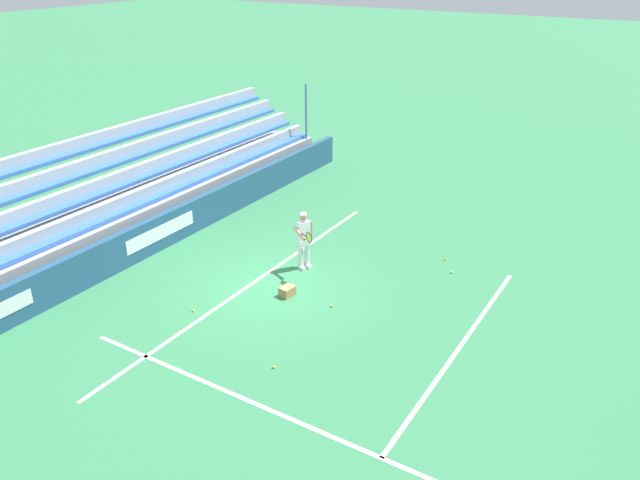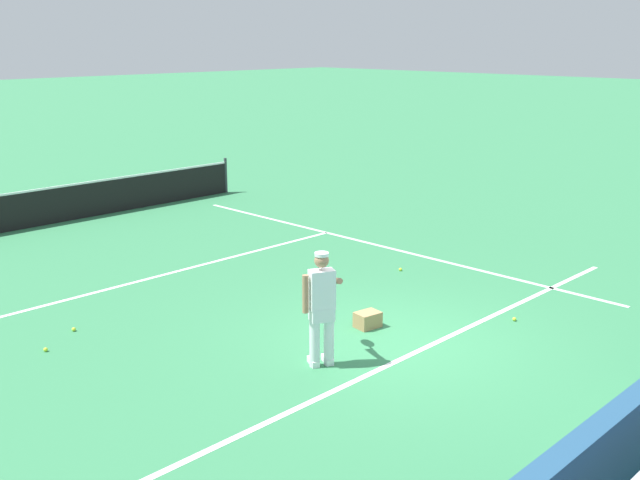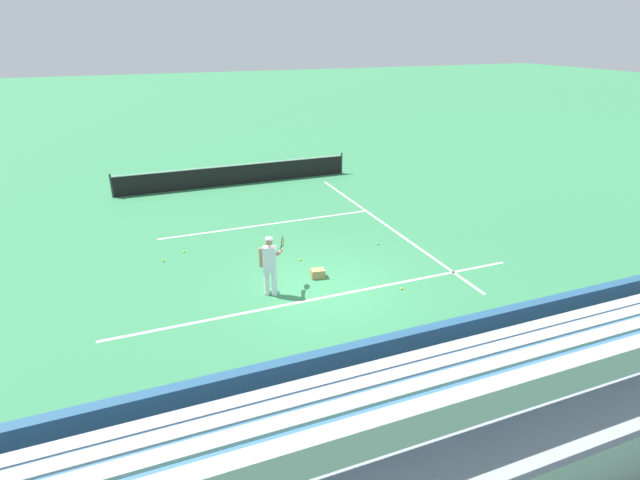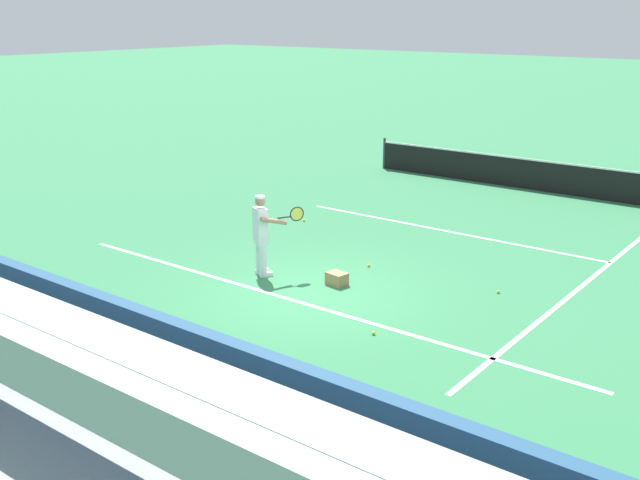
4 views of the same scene
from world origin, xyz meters
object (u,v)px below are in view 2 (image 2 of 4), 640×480
at_px(tennis_ball_far_right, 400,269).
at_px(tennis_net, 58,204).
at_px(tennis_ball_stray_back, 514,319).
at_px(tennis_ball_toward_net, 74,329).
at_px(ball_box_cardboard, 368,320).
at_px(tennis_ball_by_box, 46,350).
at_px(tennis_player, 322,307).
at_px(tennis_ball_near_player, 307,307).

distance_m(tennis_ball_far_right, tennis_net, 9.41).
bearing_deg(tennis_ball_stray_back, tennis_ball_toward_net, 138.11).
distance_m(ball_box_cardboard, tennis_ball_toward_net, 4.82).
bearing_deg(tennis_ball_by_box, tennis_ball_far_right, -10.50).
xyz_separation_m(tennis_player, tennis_ball_toward_net, (-1.93, 3.79, -0.86)).
relative_size(tennis_ball_stray_back, tennis_net, 0.01).
bearing_deg(tennis_player, tennis_ball_toward_net, 116.96).
distance_m(tennis_player, tennis_ball_toward_net, 4.33).
xyz_separation_m(ball_box_cardboard, tennis_ball_toward_net, (-3.51, 3.30, -0.10)).
xyz_separation_m(tennis_ball_toward_net, tennis_net, (3.38, 7.17, 0.46)).
bearing_deg(tennis_net, ball_box_cardboard, -89.31).
relative_size(tennis_ball_far_right, tennis_net, 0.01).
xyz_separation_m(tennis_ball_near_player, tennis_ball_far_right, (2.91, 0.23, 0.00)).
bearing_deg(ball_box_cardboard, tennis_ball_near_player, 94.58).
xyz_separation_m(tennis_ball_far_right, tennis_ball_stray_back, (-0.86, -3.14, 0.00)).
xyz_separation_m(tennis_player, tennis_net, (1.46, 10.95, -0.40)).
xyz_separation_m(tennis_ball_by_box, tennis_net, (4.08, 7.62, 0.46)).
height_order(tennis_player, ball_box_cardboard, tennis_player).
bearing_deg(tennis_ball_far_right, tennis_ball_toward_net, 164.46).
relative_size(ball_box_cardboard, tennis_ball_toward_net, 6.06).
height_order(tennis_ball_stray_back, tennis_ball_by_box, same).
bearing_deg(tennis_ball_toward_net, tennis_ball_far_right, -15.54).
relative_size(tennis_player, tennis_ball_far_right, 25.98).
bearing_deg(tennis_ball_far_right, ball_box_cardboard, -151.14).
relative_size(tennis_ball_far_right, tennis_ball_toward_net, 1.00).
bearing_deg(ball_box_cardboard, tennis_ball_by_box, 145.92).
bearing_deg(tennis_ball_far_right, tennis_net, 108.21).
xyz_separation_m(tennis_ball_stray_back, tennis_net, (-2.08, 12.07, 0.46)).
bearing_deg(tennis_ball_near_player, tennis_net, 90.13).
height_order(tennis_player, tennis_ball_toward_net, tennis_player).
height_order(ball_box_cardboard, tennis_net, tennis_net).
distance_m(tennis_ball_far_right, tennis_ball_stray_back, 3.25).
xyz_separation_m(tennis_player, tennis_ball_by_box, (-2.63, 3.33, -0.86)).
height_order(ball_box_cardboard, tennis_ball_near_player, ball_box_cardboard).
distance_m(tennis_ball_far_right, tennis_ball_by_box, 7.14).
bearing_deg(tennis_ball_far_right, tennis_ball_stray_back, -105.27).
bearing_deg(tennis_player, tennis_net, 82.43).
bearing_deg(tennis_ball_stray_back, tennis_player, 162.55).
relative_size(tennis_ball_far_right, tennis_ball_stray_back, 1.00).
xyz_separation_m(tennis_ball_by_box, tennis_ball_toward_net, (0.70, 0.45, 0.00)).
bearing_deg(tennis_ball_stray_back, tennis_ball_far_right, 74.73).
distance_m(ball_box_cardboard, tennis_ball_stray_back, 2.52).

